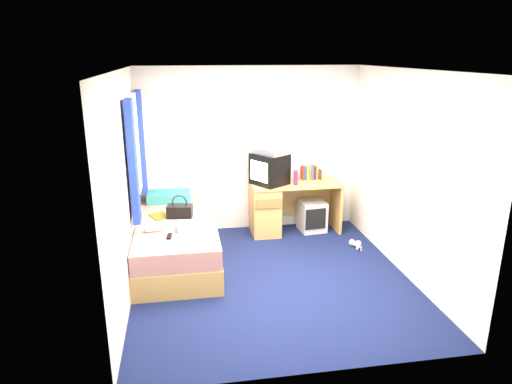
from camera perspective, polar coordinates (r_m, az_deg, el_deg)
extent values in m
plane|color=#0C1438|center=(5.52, 2.01, -10.72)|extent=(3.40, 3.40, 0.00)
plane|color=white|center=(4.89, 2.31, 15.03)|extent=(3.40, 3.40, 0.00)
plane|color=silver|center=(6.70, -0.76, 5.24)|extent=(3.20, 0.00, 3.20)
plane|color=silver|center=(3.52, 7.70, -6.08)|extent=(3.20, 0.00, 3.20)
plane|color=silver|center=(5.01, -16.08, 0.49)|extent=(0.00, 3.40, 3.40)
plane|color=silver|center=(5.61, 18.39, 2.01)|extent=(0.00, 3.40, 3.40)
cube|color=tan|center=(5.97, -9.77, -7.15)|extent=(1.00, 2.00, 0.30)
cube|color=olive|center=(5.61, -4.61, -8.46)|extent=(0.02, 0.70, 0.18)
cube|color=silver|center=(5.86, -9.90, -4.74)|extent=(0.98, 1.98, 0.24)
cube|color=#1955A6|center=(6.62, -10.80, -0.52)|extent=(0.61, 0.40, 0.13)
cube|color=tan|center=(6.67, 4.96, 1.00)|extent=(1.30, 0.55, 0.03)
cube|color=tan|center=(6.69, 1.13, -2.26)|extent=(0.40, 0.52, 0.72)
cube|color=tan|center=(6.96, 9.92, -1.74)|extent=(0.04, 0.52, 0.72)
cube|color=tan|center=(7.04, 6.37, -0.58)|extent=(0.78, 0.03, 0.55)
cube|color=silver|center=(6.89, 7.01, -2.98)|extent=(0.40, 0.40, 0.45)
cube|color=black|center=(6.54, 1.72, 2.90)|extent=(0.59, 0.60, 0.44)
cube|color=beige|center=(6.40, 0.39, 2.60)|extent=(0.20, 0.29, 0.28)
cube|color=#ABABAD|center=(6.48, 1.74, 5.19)|extent=(0.54, 0.57, 0.09)
cube|color=maroon|center=(6.84, 5.83, 2.40)|extent=(0.03, 0.13, 0.20)
cube|color=navy|center=(6.85, 6.11, 2.41)|extent=(0.03, 0.13, 0.20)
cube|color=gold|center=(6.86, 6.40, 2.42)|extent=(0.03, 0.13, 0.20)
cube|color=#337F33|center=(6.87, 6.68, 2.43)|extent=(0.03, 0.13, 0.20)
cube|color=#7F337F|center=(6.88, 6.96, 2.44)|extent=(0.03, 0.13, 0.20)
cube|color=#262626|center=(6.89, 7.24, 2.45)|extent=(0.03, 0.13, 0.20)
cube|color=#B26633|center=(6.90, 7.52, 2.46)|extent=(0.03, 0.13, 0.20)
cube|color=#311D10|center=(6.90, 8.01, 2.19)|extent=(0.03, 0.12, 0.14)
cylinder|color=#CD1D4F|center=(6.53, 4.99, 1.70)|extent=(0.07, 0.07, 0.20)
cylinder|color=silver|center=(6.62, 4.25, 1.77)|extent=(0.05, 0.05, 0.16)
cube|color=black|center=(5.94, -9.50, -2.39)|extent=(0.34, 0.23, 0.16)
torus|color=black|center=(5.90, -9.56, -1.29)|extent=(0.19, 0.05, 0.19)
cube|color=silver|center=(5.52, -8.37, -4.25)|extent=(0.27, 0.23, 0.09)
cube|color=gold|center=(6.03, -11.92, -2.94)|extent=(0.31, 0.34, 0.01)
cylinder|color=silver|center=(5.54, -12.67, -4.49)|extent=(0.21, 0.11, 0.07)
cube|color=gold|center=(5.35, -9.85, -5.46)|extent=(0.22, 0.15, 0.01)
cube|color=black|center=(5.35, -10.78, -5.45)|extent=(0.07, 0.16, 0.02)
cube|color=silver|center=(5.82, -15.16, 5.36)|extent=(0.02, 0.90, 1.10)
cube|color=white|center=(5.74, -15.52, 11.14)|extent=(0.06, 1.06, 0.08)
cube|color=white|center=(5.96, -14.63, -0.19)|extent=(0.06, 1.06, 0.08)
cube|color=navy|center=(5.25, -15.15, 3.57)|extent=(0.08, 0.24, 1.40)
cube|color=navy|center=(6.40, -14.21, 6.00)|extent=(0.08, 0.24, 1.40)
cone|color=silver|center=(6.45, 12.42, -6.49)|extent=(0.15, 0.24, 0.09)
cone|color=silver|center=(6.40, 12.63, -6.69)|extent=(0.17, 0.24, 0.09)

